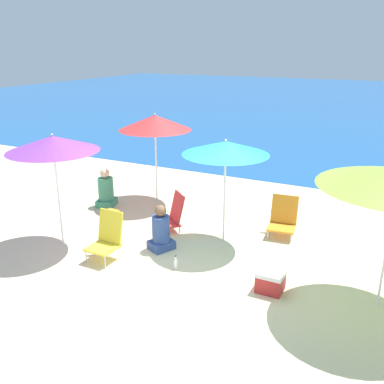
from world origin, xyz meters
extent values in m
plane|color=beige|center=(0.00, 0.00, 0.00)|extent=(60.00, 60.00, 0.00)
cube|color=#1E5699|center=(0.00, 25.29, 0.00)|extent=(60.00, 40.00, 0.01)
cylinder|color=white|center=(0.11, 1.25, 0.86)|extent=(0.04, 0.04, 1.71)
cone|color=teal|center=(0.11, 1.25, 1.83)|extent=(1.58, 1.58, 0.24)
sphere|color=white|center=(0.11, 1.25, 1.97)|extent=(0.04, 0.04, 0.04)
cylinder|color=white|center=(-2.20, 2.63, 0.86)|extent=(0.04, 0.04, 1.73)
cone|color=red|center=(-2.20, 2.63, 1.90)|extent=(1.67, 1.67, 0.34)
sphere|color=white|center=(-2.20, 2.63, 2.09)|extent=(0.04, 0.04, 0.04)
cylinder|color=white|center=(-2.55, -0.22, 0.90)|extent=(0.04, 0.04, 1.80)
cone|color=purple|center=(-2.55, -0.22, 1.94)|extent=(1.63, 1.63, 0.27)
sphere|color=white|center=(-2.55, -0.22, 2.10)|extent=(0.04, 0.04, 0.04)
cylinder|color=silver|center=(-1.68, -0.61, 0.11)|extent=(0.02, 0.02, 0.23)
cylinder|color=silver|center=(-1.27, -0.62, 0.11)|extent=(0.02, 0.02, 0.23)
cylinder|color=silver|center=(-1.67, -0.19, 0.11)|extent=(0.02, 0.02, 0.23)
cylinder|color=silver|center=(-1.26, -0.20, 0.11)|extent=(0.02, 0.02, 0.23)
cube|color=yellow|center=(-1.47, -0.41, 0.25)|extent=(0.49, 0.50, 0.04)
cube|color=yellow|center=(-1.46, -0.16, 0.55)|extent=(0.49, 0.16, 0.57)
cylinder|color=silver|center=(0.85, 1.71, 0.09)|extent=(0.02, 0.02, 0.18)
cylinder|color=silver|center=(1.29, 1.76, 0.09)|extent=(0.02, 0.02, 0.18)
cylinder|color=silver|center=(0.81, 2.13, 0.09)|extent=(0.02, 0.02, 0.18)
cylinder|color=silver|center=(1.24, 2.17, 0.09)|extent=(0.02, 0.02, 0.18)
cube|color=orange|center=(1.05, 1.94, 0.20)|extent=(0.56, 0.54, 0.04)
cube|color=orange|center=(1.02, 2.19, 0.50)|extent=(0.53, 0.23, 0.55)
cylinder|color=silver|center=(-1.36, 1.22, 0.07)|extent=(0.02, 0.02, 0.15)
cylinder|color=silver|center=(-1.05, 0.94, 0.07)|extent=(0.02, 0.02, 0.15)
cylinder|color=silver|center=(-1.13, 1.48, 0.07)|extent=(0.02, 0.02, 0.15)
cylinder|color=silver|center=(-0.82, 1.20, 0.07)|extent=(0.02, 0.02, 0.15)
cube|color=red|center=(-1.09, 1.21, 0.17)|extent=(0.64, 0.63, 0.04)
cube|color=red|center=(-0.95, 1.36, 0.48)|extent=(0.48, 0.46, 0.58)
cube|color=#3F8C66|center=(-3.08, 1.81, 0.08)|extent=(0.50, 0.55, 0.16)
cylinder|color=#3F8C66|center=(-3.08, 1.81, 0.42)|extent=(0.35, 0.35, 0.53)
sphere|color=beige|center=(-3.08, 1.81, 0.79)|extent=(0.22, 0.22, 0.22)
cube|color=#334C8C|center=(-0.79, 0.44, 0.08)|extent=(0.51, 0.54, 0.16)
cylinder|color=#334C8C|center=(-0.79, 0.44, 0.40)|extent=(0.32, 0.32, 0.49)
sphere|color=brown|center=(-0.79, 0.44, 0.75)|extent=(0.21, 0.21, 0.21)
cube|color=orange|center=(-2.30, 0.99, 0.15)|extent=(0.26, 0.20, 0.30)
cube|color=orange|center=(-2.30, 0.87, 0.09)|extent=(0.18, 0.03, 0.14)
cylinder|color=silver|center=(-0.19, -0.11, 0.09)|extent=(0.06, 0.06, 0.18)
cylinder|color=silver|center=(-0.19, -0.11, 0.21)|extent=(0.03, 0.03, 0.06)
cylinder|color=black|center=(-0.19, -0.11, 0.24)|extent=(0.03, 0.03, 0.02)
cube|color=#B72828|center=(1.42, -0.05, 0.13)|extent=(0.39, 0.36, 0.27)
cube|color=white|center=(1.42, -0.05, 0.30)|extent=(0.40, 0.37, 0.07)
camera|label=1|loc=(2.91, -5.69, 3.56)|focal=40.00mm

